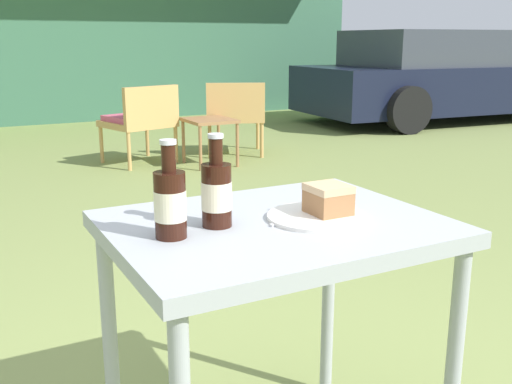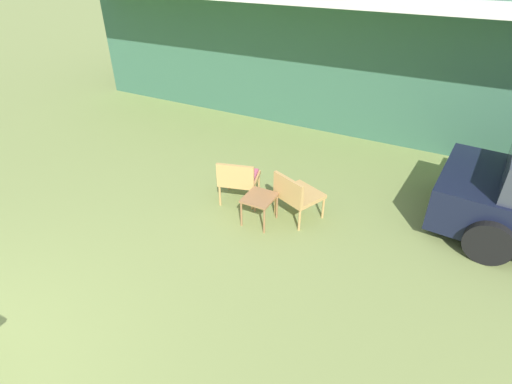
# 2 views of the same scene
# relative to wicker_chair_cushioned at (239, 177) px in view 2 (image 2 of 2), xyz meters

# --- Properties ---
(cabin_building) EXTENTS (10.62, 5.67, 3.32)m
(cabin_building) POSITION_rel_wicker_chair_cushioned_xyz_m (-0.62, 5.52, 1.23)
(cabin_building) COLOR #38664C
(cabin_building) RESTS_ON ground_plane
(wicker_chair_cushioned) EXTENTS (0.71, 0.69, 0.75)m
(wicker_chair_cushioned) POSITION_rel_wicker_chair_cushioned_xyz_m (0.00, 0.00, 0.00)
(wicker_chair_cushioned) COLOR tan
(wicker_chair_cushioned) RESTS_ON ground_plane
(wicker_chair_plain) EXTENTS (0.75, 0.74, 0.75)m
(wicker_chair_plain) POSITION_rel_wicker_chair_cushioned_xyz_m (0.99, -0.02, -0.00)
(wicker_chair_plain) COLOR tan
(wicker_chair_plain) RESTS_ON ground_plane
(garden_side_table) EXTENTS (0.42, 0.47, 0.44)m
(garden_side_table) POSITION_rel_wicker_chair_cushioned_xyz_m (0.56, -0.36, -0.05)
(garden_side_table) COLOR #996B42
(garden_side_table) RESTS_ON ground_plane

